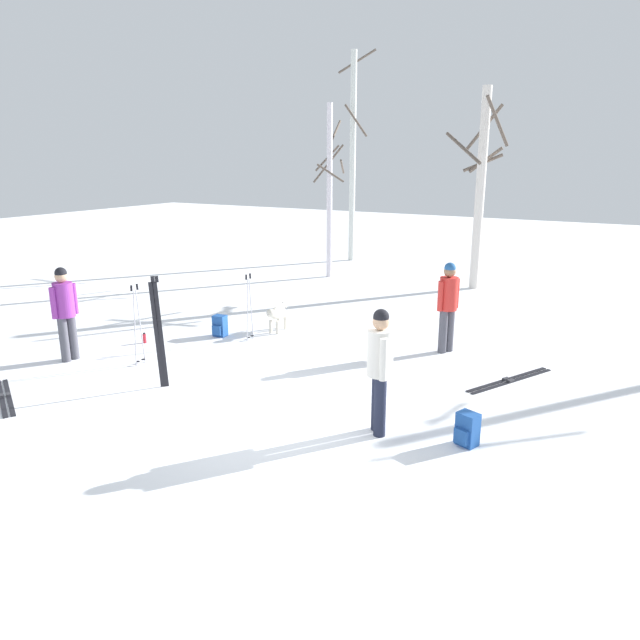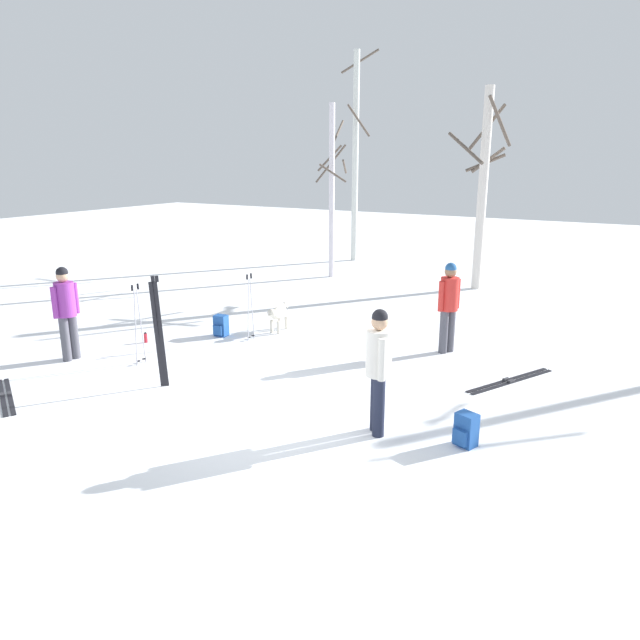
% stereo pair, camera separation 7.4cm
% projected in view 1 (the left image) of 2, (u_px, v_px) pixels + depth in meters
% --- Properties ---
extents(ground_plane, '(60.00, 60.00, 0.00)m').
position_uv_depth(ground_plane, '(274.00, 418.00, 8.35)').
color(ground_plane, white).
extents(person_0, '(0.34, 0.52, 1.72)m').
position_uv_depth(person_0, '(65.00, 308.00, 10.49)').
color(person_0, '#4C4C56').
rests_on(person_0, ground_plane).
extents(person_1, '(0.34, 0.48, 1.72)m').
position_uv_depth(person_1, '(448.00, 301.00, 10.96)').
color(person_1, '#4C4C56').
rests_on(person_1, ground_plane).
extents(person_2, '(0.34, 0.44, 1.72)m').
position_uv_depth(person_2, '(380.00, 364.00, 7.67)').
color(person_2, '#1E2338').
rests_on(person_2, ground_plane).
extents(dog, '(0.30, 0.89, 0.57)m').
position_uv_depth(dog, '(277.00, 314.00, 12.39)').
color(dog, beige).
rests_on(dog, ground_plane).
extents(ski_pair_planted_0, '(0.16, 0.15, 1.82)m').
position_uv_depth(ski_pair_planted_0, '(159.00, 333.00, 9.26)').
color(ski_pair_planted_0, black).
rests_on(ski_pair_planted_0, ground_plane).
extents(ski_pair_lying_0, '(1.02, 1.81, 0.05)m').
position_uv_depth(ski_pair_lying_0, '(510.00, 380.00, 9.75)').
color(ski_pair_lying_0, black).
rests_on(ski_pair_lying_0, ground_plane).
extents(ski_pair_lying_1, '(1.52, 0.96, 0.05)m').
position_uv_depth(ski_pair_lying_1, '(5.00, 397.00, 9.06)').
color(ski_pair_lying_1, black).
rests_on(ski_pair_lying_1, ground_plane).
extents(ski_poles_0, '(0.07, 0.23, 1.36)m').
position_uv_depth(ski_poles_0, '(249.00, 305.00, 11.73)').
color(ski_poles_0, '#B2B2BC').
rests_on(ski_poles_0, ground_plane).
extents(ski_poles_1, '(0.07, 0.23, 1.45)m').
position_uv_depth(ski_poles_1, '(137.00, 322.00, 10.32)').
color(ski_poles_1, '#B2B2BC').
rests_on(ski_poles_1, ground_plane).
extents(backpack_0, '(0.31, 0.33, 0.44)m').
position_uv_depth(backpack_0, '(467.00, 430.00, 7.53)').
color(backpack_0, '#1E4C99').
rests_on(backpack_0, ground_plane).
extents(backpack_1, '(0.28, 0.30, 0.44)m').
position_uv_depth(backpack_1, '(220.00, 326.00, 12.13)').
color(backpack_1, '#1E4C99').
rests_on(backpack_1, ground_plane).
extents(water_bottle_0, '(0.06, 0.06, 0.25)m').
position_uv_depth(water_bottle_0, '(383.00, 358.00, 10.49)').
color(water_bottle_0, red).
rests_on(water_bottle_0, ground_plane).
extents(water_bottle_1, '(0.07, 0.07, 0.21)m').
position_uv_depth(water_bottle_1, '(145.00, 338.00, 11.71)').
color(water_bottle_1, red).
rests_on(water_bottle_1, ground_plane).
extents(birch_tree_0, '(1.40, 1.59, 7.09)m').
position_uv_depth(birch_tree_0, '(352.00, 156.00, 20.19)').
color(birch_tree_0, silver).
rests_on(birch_tree_0, ground_plane).
extents(birch_tree_1, '(1.22, 1.22, 5.08)m').
position_uv_depth(birch_tree_1, '(330.00, 190.00, 17.55)').
color(birch_tree_1, silver).
rests_on(birch_tree_1, ground_plane).
extents(birch_tree_2, '(1.62, 1.64, 5.37)m').
position_uv_depth(birch_tree_2, '(480.00, 185.00, 15.87)').
color(birch_tree_2, silver).
rests_on(birch_tree_2, ground_plane).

